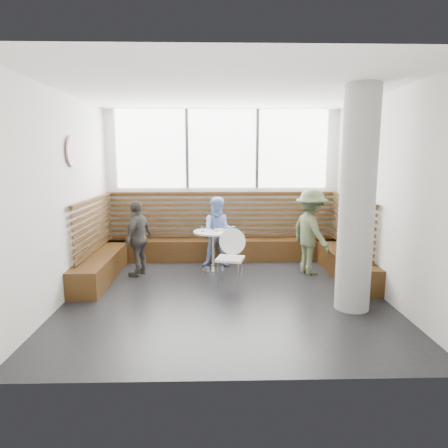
{
  "coord_description": "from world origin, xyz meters",
  "views": [
    {
      "loc": [
        -0.19,
        -6.18,
        2.23
      ],
      "look_at": [
        0.0,
        1.0,
        1.0
      ],
      "focal_mm": 32.0,
      "sensor_mm": 36.0,
      "label": 1
    }
  ],
  "objects_px": {
    "child_left": "(138,238)",
    "child_back": "(219,232)",
    "adult_man": "(311,232)",
    "concrete_column": "(357,201)",
    "cafe_table": "(213,242)",
    "cafe_chair": "(230,252)"
  },
  "relations": [
    {
      "from": "adult_man",
      "to": "child_back",
      "type": "xyz_separation_m",
      "value": [
        -1.74,
        0.52,
        -0.1
      ]
    },
    {
      "from": "concrete_column",
      "to": "adult_man",
      "type": "distance_m",
      "value": 1.97
    },
    {
      "from": "concrete_column",
      "to": "adult_man",
      "type": "bearing_deg",
      "value": 96.16
    },
    {
      "from": "child_back",
      "to": "child_left",
      "type": "height_order",
      "value": "child_back"
    },
    {
      "from": "child_back",
      "to": "child_left",
      "type": "bearing_deg",
      "value": -162.17
    },
    {
      "from": "cafe_chair",
      "to": "adult_man",
      "type": "xyz_separation_m",
      "value": [
        1.56,
        0.63,
        0.23
      ]
    },
    {
      "from": "cafe_chair",
      "to": "child_left",
      "type": "height_order",
      "value": "child_left"
    },
    {
      "from": "concrete_column",
      "to": "cafe_table",
      "type": "distance_m",
      "value": 3.08
    },
    {
      "from": "concrete_column",
      "to": "cafe_chair",
      "type": "bearing_deg",
      "value": 146.58
    },
    {
      "from": "concrete_column",
      "to": "child_back",
      "type": "xyz_separation_m",
      "value": [
        -1.93,
        2.31,
        -0.89
      ]
    },
    {
      "from": "concrete_column",
      "to": "cafe_chair",
      "type": "height_order",
      "value": "concrete_column"
    },
    {
      "from": "child_left",
      "to": "cafe_table",
      "type": "bearing_deg",
      "value": 120.83
    },
    {
      "from": "adult_man",
      "to": "child_back",
      "type": "bearing_deg",
      "value": 54.37
    },
    {
      "from": "cafe_table",
      "to": "child_back",
      "type": "height_order",
      "value": "child_back"
    },
    {
      "from": "child_left",
      "to": "child_back",
      "type": "bearing_deg",
      "value": 129.4
    },
    {
      "from": "cafe_chair",
      "to": "cafe_table",
      "type": "bearing_deg",
      "value": 122.7
    },
    {
      "from": "child_left",
      "to": "concrete_column",
      "type": "bearing_deg",
      "value": 82.57
    },
    {
      "from": "cafe_chair",
      "to": "adult_man",
      "type": "height_order",
      "value": "adult_man"
    },
    {
      "from": "concrete_column",
      "to": "cafe_chair",
      "type": "relative_size",
      "value": 3.28
    },
    {
      "from": "concrete_column",
      "to": "adult_man",
      "type": "height_order",
      "value": "concrete_column"
    },
    {
      "from": "concrete_column",
      "to": "cafe_table",
      "type": "relative_size",
      "value": 4.08
    },
    {
      "from": "cafe_table",
      "to": "child_left",
      "type": "relative_size",
      "value": 0.55
    }
  ]
}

